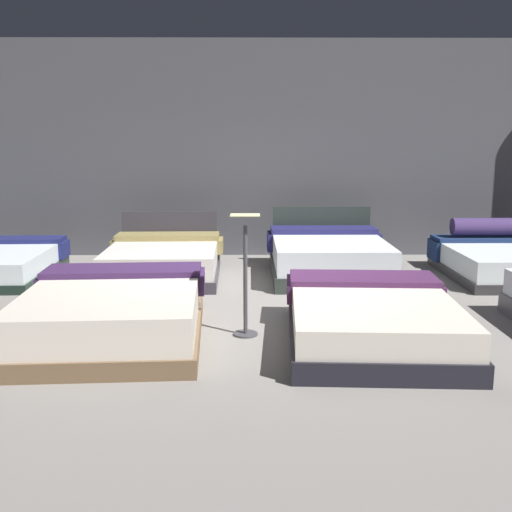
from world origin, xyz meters
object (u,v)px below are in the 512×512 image
(price_sign, at_px, (245,289))
(bed_1, at_px, (113,314))
(bed_2, at_px, (372,319))
(bed_7, at_px, (505,260))
(bed_6, at_px, (329,257))
(bed_5, at_px, (163,261))

(price_sign, bearing_deg, bed_1, -173.92)
(bed_2, xyz_separation_m, bed_7, (2.44, 2.85, 0.01))
(bed_2, distance_m, bed_6, 2.90)
(bed_1, bearing_deg, bed_2, -5.39)
(bed_7, bearing_deg, price_sign, -143.89)
(bed_5, distance_m, price_sign, 2.87)
(bed_1, distance_m, bed_2, 2.45)
(bed_2, bearing_deg, bed_6, 93.78)
(bed_1, bearing_deg, price_sign, 2.83)
(bed_2, xyz_separation_m, bed_6, (-0.04, 2.90, 0.05))
(bed_7, relative_size, price_sign, 1.72)
(bed_5, bearing_deg, price_sign, -67.20)
(bed_2, distance_m, bed_5, 3.69)
(bed_2, height_order, bed_7, bed_7)
(bed_5, height_order, bed_6, bed_6)
(bed_7, xyz_separation_m, price_sign, (-3.63, -2.63, 0.24))
(bed_5, relative_size, bed_7, 0.97)
(bed_1, height_order, price_sign, price_sign)
(price_sign, bearing_deg, bed_5, 114.16)
(bed_5, bearing_deg, bed_6, 0.21)
(bed_7, bearing_deg, bed_1, -150.31)
(bed_2, distance_m, bed_7, 3.75)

